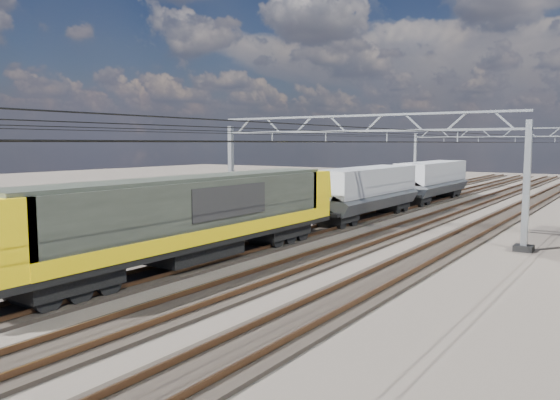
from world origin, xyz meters
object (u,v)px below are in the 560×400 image
Objects in this scene: locomotive at (193,214)px; trackside_cabinet at (35,238)px; hopper_wagon_lead at (366,189)px; hopper_wagon_mid at (432,178)px; catenary_gantry_mid at (355,169)px; catenary_gantry_far at (496,156)px.

locomotive reaches higher than trackside_cabinet.
hopper_wagon_lead is 14.20m from hopper_wagon_mid.
hopper_wagon_lead is at bearing -90.00° from hopper_wagon_mid.
catenary_gantry_mid is 15.30× the size of trackside_cabinet.
hopper_wagon_lead is 22.00m from trackside_cabinet.
catenary_gantry_mid is at bearing 77.80° from trackside_cabinet.
trackside_cabinet is (-7.20, -3.06, -1.33)m from locomotive.
locomotive is at bearing -99.57° from catenary_gantry_mid.
hopper_wagon_mid is (-2.00, -15.96, -1.67)m from catenary_gantry_far.
catenary_gantry_far is at bearing 99.22° from trackside_cabinet.
trackside_cabinet is at bearing -156.99° from locomotive.
trackside_cabinet is at bearing -121.67° from catenary_gantry_mid.
catenary_gantry_far is at bearing 86.21° from hopper_wagon_lead.
catenary_gantry_far is (0.00, 36.00, 0.00)m from catenary_gantry_mid.
catenary_gantry_far reaches higher than hopper_wagon_lead.
catenary_gantry_mid is 1.53× the size of hopper_wagon_mid.
trackside_cabinet is at bearing -109.13° from hopper_wagon_lead.
locomotive is at bearing -90.00° from hopper_wagon_mid.
locomotive is 16.22× the size of trackside_cabinet.
locomotive reaches higher than hopper_wagon_lead.
hopper_wagon_mid is 35.71m from trackside_cabinet.
catenary_gantry_far is 1.53× the size of hopper_wagon_lead.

